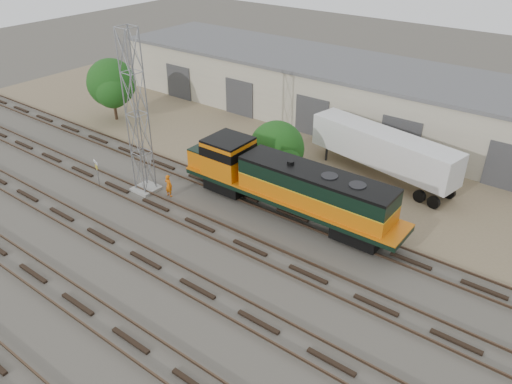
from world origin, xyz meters
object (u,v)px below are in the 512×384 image
Objects in this scene: signal_tower at (137,117)px; semi_trailer at (386,151)px; locomotive at (286,184)px; worker at (169,186)px.

semi_trailer is (12.55, 11.73, -3.22)m from signal_tower.
signal_tower is 17.48m from semi_trailer.
semi_trailer is at bearing 43.05° from signal_tower.
signal_tower is at bearing -160.51° from locomotive.
locomotive reaches higher than worker.
locomotive is at bearing -160.28° from worker.
signal_tower is (-9.58, -3.39, 3.27)m from locomotive.
locomotive is 8.85m from semi_trailer.
locomotive is 8.33m from worker.
signal_tower reaches higher than worker.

